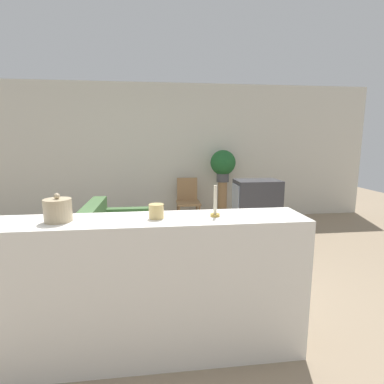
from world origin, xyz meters
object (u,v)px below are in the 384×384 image
object	(u,v)px
wooden_chair	(188,199)
potted_plant	(223,164)
couch	(116,243)
decorative_bowl	(58,210)
television	(257,199)

from	to	relation	value
wooden_chair	potted_plant	distance (m)	0.97
couch	potted_plant	size ratio (longest dim) A/B	2.83
couch	wooden_chair	xyz separation A→B (m)	(1.15, 1.77, 0.22)
potted_plant	decorative_bowl	world-z (taller)	potted_plant
couch	television	size ratio (longest dim) A/B	2.53
couch	wooden_chair	distance (m)	2.12
couch	potted_plant	bearing A→B (deg)	44.75
wooden_chair	couch	bearing A→B (deg)	-122.98
decorative_bowl	potted_plant	bearing A→B (deg)	61.38
television	potted_plant	bearing A→B (deg)	100.68
couch	wooden_chair	bearing A→B (deg)	57.02
television	wooden_chair	distance (m)	1.57
television	wooden_chair	size ratio (longest dim) A/B	0.79
couch	television	bearing A→B (deg)	14.21
potted_plant	wooden_chair	bearing A→B (deg)	-175.24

